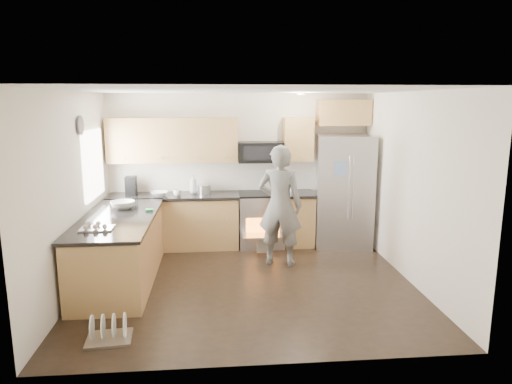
{
  "coord_description": "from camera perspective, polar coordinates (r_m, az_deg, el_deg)",
  "views": [
    {
      "loc": [
        -0.41,
        -5.91,
        2.46
      ],
      "look_at": [
        0.16,
        0.5,
        1.18
      ],
      "focal_mm": 32.0,
      "sensor_mm": 36.0,
      "label": 1
    }
  ],
  "objects": [
    {
      "name": "person",
      "position": [
        6.9,
        3.0,
        -1.7
      ],
      "size": [
        0.78,
        0.63,
        1.84
      ],
      "primitive_type": "imported",
      "rotation": [
        0.0,
        0.0,
        2.81
      ],
      "color": "gray",
      "rests_on": "ground"
    },
    {
      "name": "refrigerator",
      "position": [
        7.93,
        10.98,
        0.08
      ],
      "size": [
        1.05,
        0.88,
        1.91
      ],
      "rotation": [
        0.0,
        0.0,
        -0.17
      ],
      "color": "#B7B7BC",
      "rests_on": "ground"
    },
    {
      "name": "peninsula",
      "position": [
        6.61,
        -16.63,
        -6.84
      ],
      "size": [
        0.96,
        2.36,
        1.03
      ],
      "color": "#A36D41",
      "rests_on": "ground"
    },
    {
      "name": "back_cabinet_run",
      "position": [
        7.8,
        -6.26,
        0.1
      ],
      "size": [
        4.45,
        0.64,
        2.5
      ],
      "color": "#A36D41",
      "rests_on": "ground"
    },
    {
      "name": "dish_rack",
      "position": [
        5.24,
        -17.91,
        -16.43
      ],
      "size": [
        0.49,
        0.41,
        0.29
      ],
      "rotation": [
        0.0,
        0.0,
        0.09
      ],
      "color": "#B7B7BC",
      "rests_on": "ground"
    },
    {
      "name": "ground",
      "position": [
        6.41,
        -1.03,
        -11.33
      ],
      "size": [
        4.5,
        4.5,
        0.0
      ],
      "primitive_type": "plane",
      "color": "black",
      "rests_on": "ground"
    },
    {
      "name": "room_shell",
      "position": [
        5.99,
        -1.45,
        3.69
      ],
      "size": [
        4.54,
        4.04,
        2.62
      ],
      "color": "white",
      "rests_on": "ground"
    },
    {
      "name": "stove_range",
      "position": [
        7.85,
        0.63,
        -1.93
      ],
      "size": [
        0.76,
        0.97,
        1.79
      ],
      "color": "#B7B7BC",
      "rests_on": "ground"
    }
  ]
}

